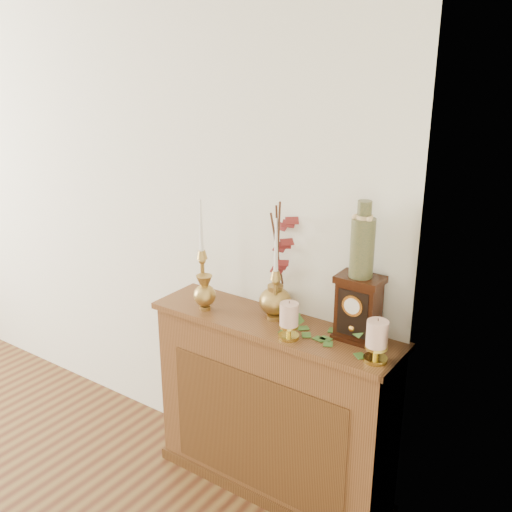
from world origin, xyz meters
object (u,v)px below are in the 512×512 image
Objects in this scene: candlestick_left at (202,266)px; candlestick_center at (276,287)px; mantel_clock at (358,309)px; bud_vase at (205,293)px; ceramic_vase at (363,243)px; ginger_jar at (282,263)px.

candlestick_left reaches higher than candlestick_center.
candlestick_center is 0.41m from mantel_clock.
bud_vase is (0.10, -0.11, -0.08)m from candlestick_left.
candlestick_center is (0.44, -0.00, -0.01)m from candlestick_left.
ceramic_vase is at bearing 10.88° from bud_vase.
mantel_clock is at bearing -5.51° from ginger_jar.
candlestick_center is at bearing -81.75° from ginger_jar.
ginger_jar reaches higher than mantel_clock.
ginger_jar is (-0.01, 0.07, 0.10)m from candlestick_center.
bud_vase is at bearing -162.13° from candlestick_center.
ginger_jar is 1.75× the size of ceramic_vase.
ginger_jar is 0.45m from ceramic_vase.
candlestick_left is 0.89m from ceramic_vase.
candlestick_left is at bearing -178.80° from mantel_clock.
candlestick_center is 0.36m from bud_vase.
candlestick_center is 0.49m from ceramic_vase.
ginger_jar is at bearing 28.86° from bud_vase.
candlestick_center is 0.85× the size of ginger_jar.
bud_vase is 0.41m from ginger_jar.
ginger_jar is (0.43, 0.07, 0.09)m from candlestick_left.
ginger_jar is at bearing 8.94° from candlestick_left.
bud_vase is at bearing -46.99° from candlestick_left.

